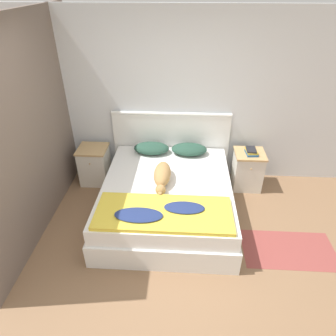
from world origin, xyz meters
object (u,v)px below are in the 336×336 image
Objects in this scene: pillow_right at (189,149)px; nightstand_left at (95,165)px; nightstand_right at (247,170)px; book_stack at (251,151)px; pillow_left at (152,148)px; dog at (162,175)px; bed at (167,199)px.

nightstand_left is at bearing -178.59° from pillow_right.
nightstand_right is at bearing 0.00° from nightstand_left.
nightstand_right is at bearing 105.92° from book_stack.
nightstand_right is 1.52m from pillow_left.
nightstand_right is 1.49m from dog.
dog reaches higher than pillow_right.
pillow_left is at bearing 178.59° from nightstand_right.
nightstand_left is at bearing -177.70° from pillow_left.
nightstand_right is at bearing 31.69° from bed.
bed is 3.28× the size of nightstand_left.
nightstand_right reaches higher than bed.
nightstand_left reaches higher than bed.
bed is at bearing -69.73° from pillow_left.
nightstand_right is 0.85× the size of dog.
pillow_left is 1.50m from book_stack.
dog is at bearing -73.56° from pillow_left.
nightstand_left is at bearing 147.69° from dog.
nightstand_left is 0.85× the size of dog.
dog is (0.22, -0.76, 0.02)m from pillow_left.
nightstand_right is 0.34m from book_stack.
bed is 1.46m from book_stack.
pillow_right is 0.92m from book_stack.
bed is 3.28× the size of nightstand_right.
bed is 0.90m from pillow_left.
nightstand_left is 0.97m from pillow_left.
pillow_left is (-1.49, 0.04, 0.31)m from nightstand_right.
nightstand_right is 1.12× the size of pillow_left.
bed is 3.69× the size of pillow_right.
book_stack is at bearing -2.24° from pillow_left.
pillow_left is at bearing 177.76° from book_stack.
book_stack is at bearing 30.80° from bed.
nightstand_left is at bearing 179.48° from book_stack.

